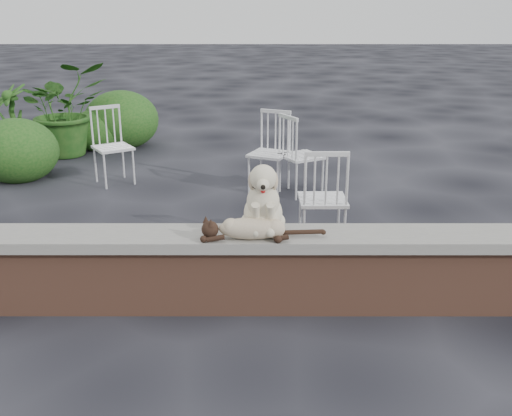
{
  "coord_description": "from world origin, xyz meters",
  "views": [
    {
      "loc": [
        0.27,
        -3.86,
        2.11
      ],
      "look_at": [
        0.27,
        0.2,
        0.7
      ],
      "focal_mm": 41.19,
      "sensor_mm": 36.0,
      "label": 1
    }
  ],
  "objects_px": {
    "dog": "(263,196)",
    "potted_plant_b": "(13,122)",
    "chair_c": "(323,198)",
    "potted_plant_a": "(65,109)",
    "chair_d": "(269,152)",
    "chair_a": "(113,146)",
    "chair_e": "(302,155)",
    "cat": "(252,227)"
  },
  "relations": [
    {
      "from": "dog",
      "to": "potted_plant_b",
      "type": "distance_m",
      "value": 5.63
    },
    {
      "from": "chair_c",
      "to": "potted_plant_a",
      "type": "distance_m",
      "value": 4.85
    },
    {
      "from": "chair_d",
      "to": "chair_a",
      "type": "bearing_deg",
      "value": -165.64
    },
    {
      "from": "chair_e",
      "to": "chair_d",
      "type": "height_order",
      "value": "same"
    },
    {
      "from": "chair_e",
      "to": "cat",
      "type": "bearing_deg",
      "value": 140.13
    },
    {
      "from": "dog",
      "to": "chair_a",
      "type": "height_order",
      "value": "dog"
    },
    {
      "from": "dog",
      "to": "chair_d",
      "type": "bearing_deg",
      "value": 88.73
    },
    {
      "from": "cat",
      "to": "chair_c",
      "type": "bearing_deg",
      "value": 64.03
    },
    {
      "from": "dog",
      "to": "potted_plant_b",
      "type": "xyz_separation_m",
      "value": [
        -3.52,
        4.38,
        -0.32
      ]
    },
    {
      "from": "dog",
      "to": "chair_d",
      "type": "xyz_separation_m",
      "value": [
        0.1,
        2.79,
        -0.37
      ]
    },
    {
      "from": "dog",
      "to": "chair_e",
      "type": "height_order",
      "value": "dog"
    },
    {
      "from": "chair_e",
      "to": "chair_a",
      "type": "height_order",
      "value": "same"
    },
    {
      "from": "chair_a",
      "to": "chair_d",
      "type": "bearing_deg",
      "value": -41.91
    },
    {
      "from": "cat",
      "to": "chair_d",
      "type": "height_order",
      "value": "chair_d"
    },
    {
      "from": "chair_e",
      "to": "potted_plant_b",
      "type": "xyz_separation_m",
      "value": [
        -3.99,
        1.7,
        0.06
      ]
    },
    {
      "from": "chair_a",
      "to": "chair_c",
      "type": "bearing_deg",
      "value": -73.06
    },
    {
      "from": "cat",
      "to": "chair_d",
      "type": "distance_m",
      "value": 2.95
    },
    {
      "from": "chair_e",
      "to": "potted_plant_b",
      "type": "bearing_deg",
      "value": 38.17
    },
    {
      "from": "chair_e",
      "to": "potted_plant_b",
      "type": "distance_m",
      "value": 4.34
    },
    {
      "from": "cat",
      "to": "chair_a",
      "type": "xyz_separation_m",
      "value": [
        -1.72,
        3.26,
        -0.2
      ]
    },
    {
      "from": "cat",
      "to": "dog",
      "type": "bearing_deg",
      "value": 62.79
    },
    {
      "from": "dog",
      "to": "chair_e",
      "type": "xyz_separation_m",
      "value": [
        0.48,
        2.68,
        -0.37
      ]
    },
    {
      "from": "cat",
      "to": "chair_c",
      "type": "distance_m",
      "value": 1.4
    },
    {
      "from": "chair_c",
      "to": "cat",
      "type": "bearing_deg",
      "value": 62.45
    },
    {
      "from": "cat",
      "to": "chair_e",
      "type": "bearing_deg",
      "value": 79.79
    },
    {
      "from": "chair_c",
      "to": "potted_plant_b",
      "type": "distance_m",
      "value": 5.23
    },
    {
      "from": "chair_e",
      "to": "chair_a",
      "type": "distance_m",
      "value": 2.32
    },
    {
      "from": "chair_a",
      "to": "potted_plant_b",
      "type": "bearing_deg",
      "value": 110.94
    },
    {
      "from": "chair_c",
      "to": "potted_plant_b",
      "type": "height_order",
      "value": "potted_plant_b"
    },
    {
      "from": "chair_d",
      "to": "chair_c",
      "type": "bearing_deg",
      "value": -51.51
    },
    {
      "from": "cat",
      "to": "potted_plant_a",
      "type": "bearing_deg",
      "value": 121.01
    },
    {
      "from": "chair_c",
      "to": "chair_d",
      "type": "height_order",
      "value": "same"
    },
    {
      "from": "chair_c",
      "to": "potted_plant_b",
      "type": "relative_size",
      "value": 0.89
    },
    {
      "from": "cat",
      "to": "chair_d",
      "type": "relative_size",
      "value": 1.08
    },
    {
      "from": "chair_e",
      "to": "chair_d",
      "type": "xyz_separation_m",
      "value": [
        -0.37,
        0.1,
        0.0
      ]
    },
    {
      "from": "potted_plant_a",
      "to": "cat",
      "type": "bearing_deg",
      "value": -59.86
    },
    {
      "from": "chair_a",
      "to": "chair_d",
      "type": "distance_m",
      "value": 1.93
    },
    {
      "from": "cat",
      "to": "chair_d",
      "type": "xyz_separation_m",
      "value": [
        0.18,
        2.94,
        -0.2
      ]
    },
    {
      "from": "cat",
      "to": "potted_plant_b",
      "type": "xyz_separation_m",
      "value": [
        -3.44,
        4.53,
        -0.14
      ]
    },
    {
      "from": "chair_e",
      "to": "potted_plant_a",
      "type": "distance_m",
      "value": 3.81
    },
    {
      "from": "dog",
      "to": "potted_plant_b",
      "type": "relative_size",
      "value": 0.5
    },
    {
      "from": "chair_d",
      "to": "dog",
      "type": "bearing_deg",
      "value": -68.28
    }
  ]
}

